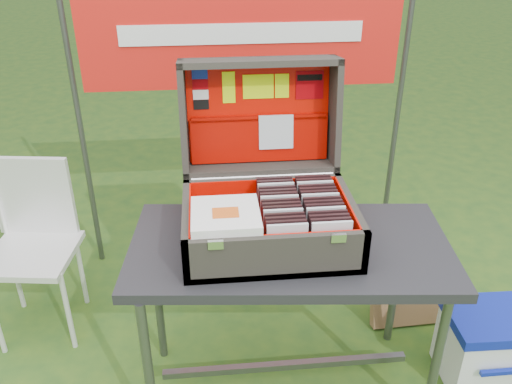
{
  "coord_description": "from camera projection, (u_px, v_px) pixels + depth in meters",
  "views": [
    {
      "loc": [
        -0.2,
        -1.62,
        1.88
      ],
      "look_at": [
        -0.03,
        0.1,
        0.95
      ],
      "focal_mm": 38.0,
      "sensor_mm": 36.0,
      "label": 1
    }
  ],
  "objects": [
    {
      "name": "table",
      "position": [
        287.0,
        320.0,
        2.2
      ],
      "size": [
        1.25,
        0.71,
        0.75
      ],
      "primitive_type": null,
      "rotation": [
        0.0,
        0.0,
        -0.09
      ],
      "color": "black",
      "rests_on": "ground"
    },
    {
      "name": "table_top",
      "position": [
        290.0,
        248.0,
        2.03
      ],
      "size": [
        1.25,
        0.71,
        0.04
      ],
      "primitive_type": "cube",
      "rotation": [
        0.0,
        0.0,
        -0.09
      ],
      "color": "black",
      "rests_on": "ground"
    },
    {
      "name": "table_leg_fl",
      "position": [
        150.0,
        380.0,
        1.96
      ],
      "size": [
        0.04,
        0.04,
        0.71
      ],
      "primitive_type": "cylinder",
      "color": "#59595B",
      "rests_on": "ground"
    },
    {
      "name": "table_leg_fr",
      "position": [
        437.0,
        358.0,
        2.05
      ],
      "size": [
        0.04,
        0.04,
        0.71
      ],
      "primitive_type": "cylinder",
      "color": "#59595B",
      "rests_on": "ground"
    },
    {
      "name": "table_leg_bl",
      "position": [
        158.0,
        295.0,
        2.37
      ],
      "size": [
        0.04,
        0.04,
        0.71
      ],
      "primitive_type": "cylinder",
      "color": "#59595B",
      "rests_on": "ground"
    },
    {
      "name": "table_leg_br",
      "position": [
        396.0,
        280.0,
        2.47
      ],
      "size": [
        0.04,
        0.04,
        0.71
      ],
      "primitive_type": "cylinder",
      "color": "#59595B",
      "rests_on": "ground"
    },
    {
      "name": "table_brace",
      "position": [
        286.0,
        365.0,
        2.32
      ],
      "size": [
        1.05,
        0.03,
        0.03
      ],
      "primitive_type": "cube",
      "color": "#59595B",
      "rests_on": "ground"
    },
    {
      "name": "suitcase",
      "position": [
        268.0,
        164.0,
        1.93
      ],
      "size": [
        0.63,
        0.61,
        0.6
      ],
      "primitive_type": null,
      "color": "#464138",
      "rests_on": "table"
    },
    {
      "name": "suitcase_base_bottom",
      "position": [
        269.0,
        241.0,
        2.02
      ],
      "size": [
        0.63,
        0.45,
        0.02
      ],
      "primitive_type": "cube",
      "color": "#464138",
      "rests_on": "table_top"
    },
    {
      "name": "suitcase_base_wall_front",
      "position": [
        277.0,
        258.0,
        1.8
      ],
      "size": [
        0.63,
        0.02,
        0.17
      ],
      "primitive_type": "cube",
      "color": "#464138",
      "rests_on": "table_top"
    },
    {
      "name": "suitcase_base_wall_back",
      "position": [
        263.0,
        197.0,
        2.17
      ],
      "size": [
        0.63,
        0.02,
        0.17
      ],
      "primitive_type": "cube",
      "color": "#464138",
      "rests_on": "table_top"
    },
    {
      "name": "suitcase_base_wall_left",
      "position": [
        187.0,
        229.0,
        1.96
      ],
      "size": [
        0.02,
        0.45,
        0.17
      ],
      "primitive_type": "cube",
      "color": "#464138",
      "rests_on": "table_top"
    },
    {
      "name": "suitcase_base_wall_right",
      "position": [
        349.0,
        220.0,
        2.01
      ],
      "size": [
        0.02,
        0.45,
        0.17
      ],
      "primitive_type": "cube",
      "color": "#464138",
      "rests_on": "table_top"
    },
    {
      "name": "suitcase_liner_floor",
      "position": [
        269.0,
        237.0,
        2.01
      ],
      "size": [
        0.58,
        0.4,
        0.01
      ],
      "primitive_type": "cube",
      "color": "#EC1800",
      "rests_on": "suitcase_base_bottom"
    },
    {
      "name": "suitcase_latch_left",
      "position": [
        216.0,
        245.0,
        1.74
      ],
      "size": [
        0.05,
        0.01,
        0.03
      ],
      "primitive_type": "cube",
      "color": "silver",
      "rests_on": "suitcase_base_wall_front"
    },
    {
      "name": "suitcase_latch_right",
      "position": [
        339.0,
        238.0,
        1.77
      ],
      "size": [
        0.05,
        0.01,
        0.03
      ],
      "primitive_type": "cube",
      "color": "silver",
      "rests_on": "suitcase_base_wall_front"
    },
    {
      "name": "suitcase_hinge",
      "position": [
        263.0,
        177.0,
        2.14
      ],
      "size": [
        0.56,
        0.02,
        0.02
      ],
      "primitive_type": "cylinder",
      "rotation": [
        0.0,
        1.57,
        0.0
      ],
      "color": "silver",
      "rests_on": "suitcase_base_wall_back"
    },
    {
      "name": "suitcase_lid_back",
      "position": [
        258.0,
        113.0,
        2.21
      ],
      "size": [
        0.63,
        0.09,
        0.45
      ],
      "primitive_type": "cube",
      "rotation": [
        -1.71,
        0.0,
        0.0
      ],
      "color": "#464138",
      "rests_on": "suitcase_base_wall_back"
    },
    {
      "name": "suitcase_lid_rim_far",
      "position": [
        259.0,
        62.0,
        2.06
      ],
      "size": [
        0.63,
        0.17,
        0.05
      ],
      "primitive_type": "cube",
      "rotation": [
        -1.71,
        0.0,
        0.0
      ],
      "color": "#464138",
      "rests_on": "suitcase_lid_back"
    },
    {
      "name": "suitcase_lid_rim_near",
      "position": [
        260.0,
        167.0,
        2.21
      ],
      "size": [
        0.63,
        0.17,
        0.05
      ],
      "primitive_type": "cube",
      "rotation": [
        -1.71,
        0.0,
        0.0
      ],
      "color": "#464138",
      "rests_on": "suitcase_lid_back"
    },
    {
      "name": "suitcase_lid_rim_left",
      "position": [
        183.0,
        119.0,
        2.11
      ],
      "size": [
        0.02,
        0.23,
        0.47
      ],
      "primitive_type": "cube",
      "rotation": [
        -1.71,
        0.0,
        0.0
      ],
      "color": "#464138",
      "rests_on": "suitcase_lid_back"
    },
    {
      "name": "suitcase_lid_rim_right",
      "position": [
        334.0,
        114.0,
        2.16
      ],
      "size": [
        0.02,
        0.23,
        0.47
      ],
      "primitive_type": "cube",
      "rotation": [
        -1.71,
        0.0,
        0.0
      ],
      "color": "#464138",
      "rests_on": "suitcase_lid_back"
    },
    {
      "name": "suitcase_lid_liner",
      "position": [
        258.0,
        113.0,
        2.19
      ],
      "size": [
        0.57,
        0.06,
        0.39
      ],
      "primitive_type": "cube",
      "rotation": [
        -1.71,
        0.0,
        0.0
      ],
      "color": "#EC1800",
      "rests_on": "suitcase_lid_back"
    },
    {
      "name": "suitcase_liner_wall_front",
      "position": [
        276.0,
        252.0,
        1.81
      ],
      "size": [
        0.58,
        0.01,
        0.14
      ],
      "primitive_type": "cube",
      "color": "#EC1800",
      "rests_on": "suitcase_base_bottom"
    },
    {
      "name": "suitcase_liner_wall_back",
      "position": [
        263.0,
        196.0,
        2.15
      ],
      "size": [
        0.58,
        0.01,
        0.14
      ],
      "primitive_type": "cube",
      "color": "#EC1800",
      "rests_on": "suitcase_base_bottom"
    },
    {
      "name": "suitcase_liner_wall_left",
      "position": [
        191.0,
        226.0,
        1.95
      ],
      "size": [
        0.01,
        0.4,
        0.14
      ],
      "primitive_type": "cube",
      "color": "#EC1800",
      "rests_on": "suitcase_base_bottom"
    },
    {
      "name": "suitcase_liner_wall_right",
      "position": [
        346.0,
        218.0,
        2.0
      ],
      "size": [
        0.01,
        0.4,
        0.14
      ],
      "primitive_type": "cube",
      "color": "#EC1800",
      "rests_on": "suitcase_base_bottom"
    },
    {
      "name": "suitcase_lid_pocket",
      "position": [
        259.0,
        140.0,
        2.21
      ],
      "size": [
        0.56,
        0.06,
        0.18
      ],
      "primitive_type": "cube",
      "rotation": [
        -1.71,
        0.0,
        0.0
      ],
      "color": "#A20800",
      "rests_on": "suitcase_lid_liner"
    },
    {
      "name": "suitcase_pocket_edge",
      "position": [
        259.0,
        118.0,
        2.17
      ],
      "size": [
        0.55,
        0.02,
        0.02
      ],
      "primitive_type": "cube",
      "rotation": [
        -1.71,
        0.0,
        0.0
      ],
      "color": "#A20800",
      "rests_on": "suitcase_lid_pocket"
    },
    {
      "name": "suitcase_pocket_cd",
      "position": [
        276.0,
        132.0,
        2.19
      ],
      "size": [
        0.14,
        0.03,
        0.14
      ],
      "primitive_type": "cube",
      "rotation": [
        -1.71,
        0.0,
        0.0
      ],
      "color": "silver",
      "rests_on": "suitcase_lid_pocket"
    },
    {
      "name": "lid_sticker_cc_a",
      "position": [
        200.0,
        74.0,
        2.11
      ],
      "size": [
        0.06,
        0.01,
        0.04
      ],
      "primitive_type": "cube",
      "rotation": [
        -1.71,
        0.0,
        0.0
      ],
      "color": "#1933B2",
      "rests_on": "suitcase_lid_liner"
    },
    {
      "name": "lid_sticker_cc_b",
      "position": [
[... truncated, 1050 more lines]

